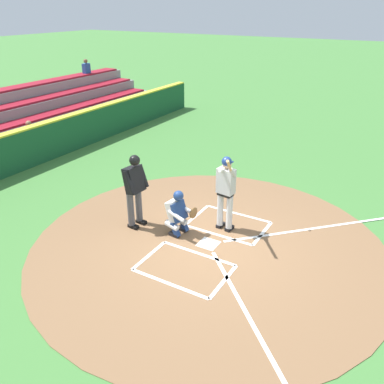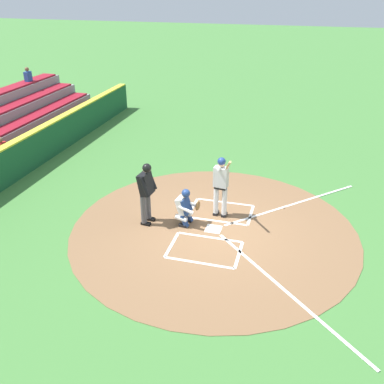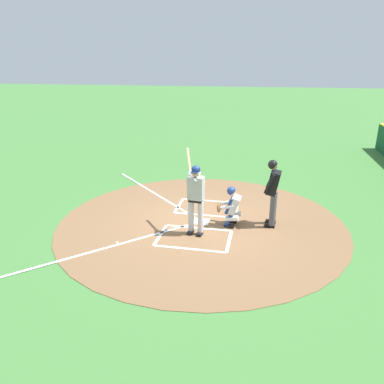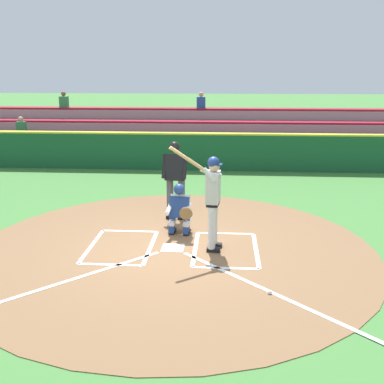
% 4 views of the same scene
% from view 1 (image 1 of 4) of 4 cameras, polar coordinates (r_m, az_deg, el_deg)
% --- Properties ---
extents(ground_plane, '(120.00, 120.00, 0.00)m').
position_cam_1_polar(ground_plane, '(9.16, 2.36, -7.50)').
color(ground_plane, '#427A38').
extents(dirt_circle, '(8.00, 8.00, 0.01)m').
position_cam_1_polar(dirt_circle, '(9.15, 2.36, -7.47)').
color(dirt_circle, brown).
rests_on(dirt_circle, ground).
extents(home_plate_and_chalk, '(7.93, 4.91, 0.01)m').
position_cam_1_polar(home_plate_and_chalk, '(8.85, 7.45, -8.92)').
color(home_plate_and_chalk, white).
rests_on(home_plate_and_chalk, dirt_circle).
extents(batter, '(1.00, 0.63, 2.13)m').
position_cam_1_polar(batter, '(9.23, 4.87, 0.51)').
color(batter, silver).
rests_on(batter, ground).
extents(catcher, '(0.59, 0.66, 1.13)m').
position_cam_1_polar(catcher, '(9.27, -1.96, -2.82)').
color(catcher, black).
rests_on(catcher, ground).
extents(plate_umpire, '(0.61, 0.45, 1.86)m').
position_cam_1_polar(plate_umpire, '(9.47, -8.23, 0.84)').
color(plate_umpire, '#4C4C51').
rests_on(plate_umpire, ground).
extents(baseball, '(0.07, 0.07, 0.07)m').
position_cam_1_polar(baseball, '(10.04, 16.42, -5.18)').
color(baseball, white).
rests_on(baseball, ground).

